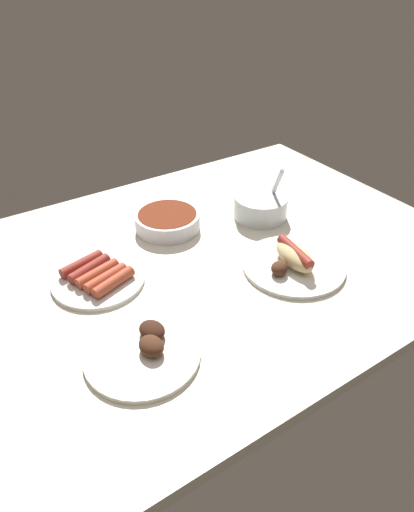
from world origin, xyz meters
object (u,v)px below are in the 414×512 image
plate_sausages (98,277)px  plate_hotdog_assembled (293,261)px  bowl_chili (168,220)px  bowl_coleslaw (261,206)px  plate_grilled_meat (144,351)px

plate_sausages → plate_hotdog_assembled: plate_hotdog_assembled is taller
plate_sausages → bowl_chili: (23.84, 11.22, 1.16)cm
bowl_chili → bowl_coleslaw: bearing=-19.7°
bowl_coleslaw → plate_sausages: size_ratio=0.77×
bowl_coleslaw → bowl_chili: 25.43cm
bowl_chili → plate_sausages: bearing=-154.8°
bowl_coleslaw → plate_grilled_meat: size_ratio=0.74×
bowl_coleslaw → plate_hotdog_assembled: 23.96cm
plate_hotdog_assembled → plate_grilled_meat: plate_hotdog_assembled is taller
plate_sausages → bowl_chili: bearing=25.2°
bowl_coleslaw → plate_sausages: 47.90cm
plate_sausages → bowl_chili: size_ratio=1.22×
bowl_coleslaw → plate_hotdog_assembled: size_ratio=0.67×
plate_grilled_meat → bowl_chili: bearing=55.2°
plate_hotdog_assembled → plate_grilled_meat: bearing=-172.8°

